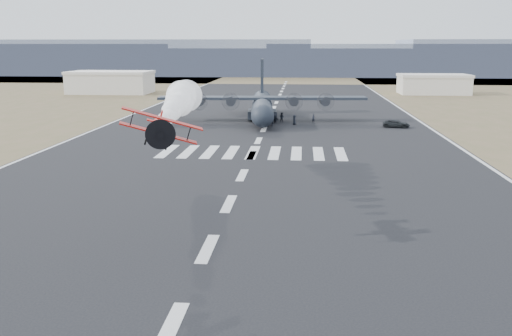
# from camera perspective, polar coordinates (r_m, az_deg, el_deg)

# --- Properties ---
(ground) EXTENTS (500.00, 500.00, 0.00)m
(ground) POSITION_cam_1_polar(r_m,az_deg,el_deg) (31.27, -8.58, -15.58)
(ground) COLOR black
(ground) RESTS_ON ground
(scrub_far) EXTENTS (500.00, 80.00, 0.00)m
(scrub_far) POSITION_cam_1_polar(r_m,az_deg,el_deg) (257.38, 3.20, 8.96)
(scrub_far) COLOR brown
(scrub_far) RESTS_ON ground
(runway_markings) EXTENTS (60.00, 260.00, 0.01)m
(runway_markings) POSITION_cam_1_polar(r_m,az_deg,el_deg) (88.34, 0.25, 2.76)
(runway_markings) COLOR silver
(runway_markings) RESTS_ON ground
(ridge_seg_b) EXTENTS (150.00, 50.00, 15.00)m
(ridge_seg_b) POSITION_cam_1_polar(r_m,az_deg,el_deg) (317.86, -21.16, 10.14)
(ridge_seg_b) COLOR slate
(ridge_seg_b) RESTS_ON ground
(ridge_seg_c) EXTENTS (150.00, 50.00, 17.00)m
(ridge_seg_c) POSITION_cam_1_polar(r_m,az_deg,el_deg) (295.77, -9.54, 10.88)
(ridge_seg_c) COLOR slate
(ridge_seg_c) RESTS_ON ground
(ridge_seg_d) EXTENTS (150.00, 50.00, 13.00)m
(ridge_seg_d) POSITION_cam_1_polar(r_m,az_deg,el_deg) (287.07, 3.38, 10.59)
(ridge_seg_d) COLOR slate
(ridge_seg_d) RESTS_ON ground
(ridge_seg_e) EXTENTS (150.00, 50.00, 15.00)m
(ridge_seg_e) POSITION_cam_1_polar(r_m,az_deg,el_deg) (292.83, 16.42, 10.35)
(ridge_seg_e) COLOR slate
(ridge_seg_e) RESTS_ON ground
(hangar_left) EXTENTS (24.50, 14.50, 6.70)m
(hangar_left) POSITION_cam_1_polar(r_m,az_deg,el_deg) (181.97, -14.32, 8.34)
(hangar_left) COLOR beige
(hangar_left) RESTS_ON ground
(hangar_right) EXTENTS (20.50, 12.50, 5.90)m
(hangar_right) POSITION_cam_1_polar(r_m,az_deg,el_deg) (181.56, 17.33, 8.03)
(hangar_right) COLOR beige
(hangar_right) RESTS_ON ground
(aerobatic_biplane) EXTENTS (5.69, 5.32, 3.03)m
(aerobatic_biplane) POSITION_cam_1_polar(r_m,az_deg,el_deg) (41.48, -9.65, 4.02)
(aerobatic_biplane) COLOR #B00C0B
(smoke_trail) EXTENTS (5.19, 24.58, 3.67)m
(smoke_trail) POSITION_cam_1_polar(r_m,az_deg,el_deg) (61.84, -7.51, 6.89)
(smoke_trail) COLOR white
(transport_aircraft) EXTENTS (40.19, 33.05, 11.60)m
(transport_aircraft) POSITION_cam_1_polar(r_m,az_deg,el_deg) (112.89, 0.62, 6.35)
(transport_aircraft) COLOR #202830
(transport_aircraft) RESTS_ON ground
(support_vehicle) EXTENTS (5.12, 3.09, 1.33)m
(support_vehicle) POSITION_cam_1_polar(r_m,az_deg,el_deg) (105.58, 13.85, 4.32)
(support_vehicle) COLOR black
(support_vehicle) RESTS_ON ground
(crew_a) EXTENTS (0.63, 0.53, 1.60)m
(crew_a) POSITION_cam_1_polar(r_m,az_deg,el_deg) (106.65, 0.92, 4.82)
(crew_a) COLOR black
(crew_a) RESTS_ON ground
(crew_b) EXTENTS (0.60, 0.90, 1.77)m
(crew_b) POSITION_cam_1_polar(r_m,az_deg,el_deg) (102.48, 0.91, 4.57)
(crew_b) COLOR black
(crew_b) RESTS_ON ground
(crew_c) EXTENTS (0.92, 1.11, 1.56)m
(crew_c) POSITION_cam_1_polar(r_m,az_deg,el_deg) (103.99, 1.60, 4.62)
(crew_c) COLOR black
(crew_c) RESTS_ON ground
(crew_d) EXTENTS (1.04, 1.06, 1.68)m
(crew_d) POSITION_cam_1_polar(r_m,az_deg,el_deg) (104.85, 0.39, 4.71)
(crew_d) COLOR black
(crew_d) RESTS_ON ground
(crew_e) EXTENTS (0.75, 0.99, 1.81)m
(crew_e) POSITION_cam_1_polar(r_m,az_deg,el_deg) (106.32, 3.86, 4.83)
(crew_e) COLOR black
(crew_e) RESTS_ON ground
(crew_f) EXTENTS (1.56, 1.18, 1.64)m
(crew_f) POSITION_cam_1_polar(r_m,az_deg,el_deg) (107.63, 1.93, 4.89)
(crew_f) COLOR black
(crew_f) RESTS_ON ground
(crew_g) EXTENTS (0.73, 0.67, 1.64)m
(crew_g) POSITION_cam_1_polar(r_m,az_deg,el_deg) (109.09, 5.76, 4.94)
(crew_g) COLOR black
(crew_g) RESTS_ON ground
(crew_h) EXTENTS (1.00, 0.72, 1.88)m
(crew_h) POSITION_cam_1_polar(r_m,az_deg,el_deg) (109.61, 2.60, 5.08)
(crew_h) COLOR black
(crew_h) RESTS_ON ground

